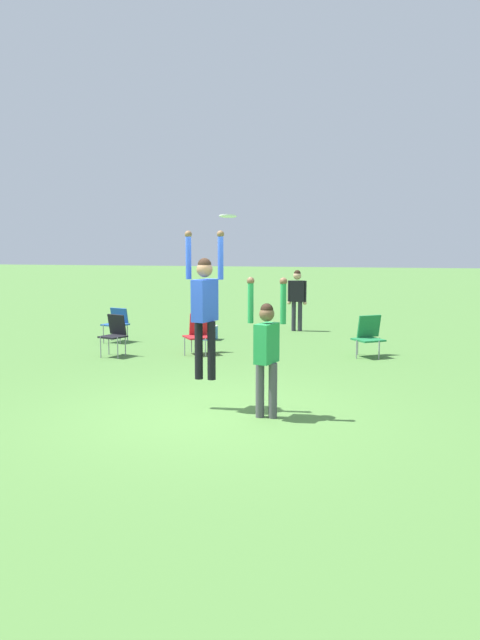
# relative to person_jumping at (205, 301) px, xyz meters

# --- Properties ---
(ground_plane) EXTENTS (120.00, 120.00, 0.00)m
(ground_plane) POSITION_rel_person_jumping_xyz_m (0.18, -0.24, -1.58)
(ground_plane) COLOR #4C7A38
(person_jumping) EXTENTS (0.58, 0.47, 2.15)m
(person_jumping) POSITION_rel_person_jumping_xyz_m (0.00, 0.00, 0.00)
(person_jumping) COLOR black
(person_jumping) RESTS_ON ground_plane
(person_defending) EXTENTS (0.56, 0.44, 1.95)m
(person_defending) POSITION_rel_person_jumping_xyz_m (0.96, -0.27, -0.56)
(person_defending) COLOR #4C4C51
(person_defending) RESTS_ON ground_plane
(frisbee) EXTENTS (0.24, 0.24, 0.04)m
(frisbee) POSITION_rel_person_jumping_xyz_m (0.41, -0.24, 1.19)
(frisbee) COLOR white
(camping_chair_0) EXTENTS (0.77, 0.86, 0.89)m
(camping_chair_0) POSITION_rel_person_jumping_xyz_m (-1.47, 4.43, -1.08)
(camping_chair_0) COLOR gray
(camping_chair_0) RESTS_ON ground_plane
(camping_chair_1) EXTENTS (0.59, 0.64, 0.89)m
(camping_chair_1) POSITION_rel_person_jumping_xyz_m (-3.16, 3.71, -1.05)
(camping_chair_1) COLOR gray
(camping_chair_1) RESTS_ON ground_plane
(camping_chair_2) EXTENTS (0.64, 0.69, 0.83)m
(camping_chair_2) POSITION_rel_person_jumping_xyz_m (-3.97, 5.58, -1.07)
(camping_chair_2) COLOR gray
(camping_chair_2) RESTS_ON ground_plane
(camping_chair_3) EXTENTS (0.76, 0.85, 0.88)m
(camping_chair_3) POSITION_rel_person_jumping_xyz_m (2.15, 4.97, -1.09)
(camping_chair_3) COLOR gray
(camping_chair_3) RESTS_ON ground_plane
(person_spectator_near) EXTENTS (0.55, 0.22, 1.70)m
(person_spectator_near) POSITION_rel_person_jumping_xyz_m (0.06, 8.56, -0.56)
(person_spectator_near) COLOR #2D2D38
(person_spectator_near) RESTS_ON ground_plane
(cooler_box) EXTENTS (0.46, 0.38, 0.35)m
(cooler_box) POSITION_rel_person_jumping_xyz_m (-1.90, 6.44, -1.40)
(cooler_box) COLOR #336BB7
(cooler_box) RESTS_ON ground_plane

